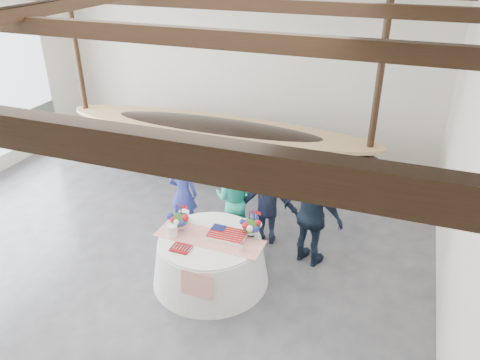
% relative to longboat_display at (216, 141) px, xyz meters
% --- Properties ---
extents(floor, '(10.00, 12.00, 0.01)m').
position_rel_longboat_display_xyz_m(floor, '(-0.04, -4.04, -0.91)').
color(floor, '#3D3D42').
rests_on(floor, ground).
extents(wall_back, '(10.00, 0.02, 4.50)m').
position_rel_longboat_display_xyz_m(wall_back, '(-0.04, 1.96, 1.34)').
color(wall_back, silver).
rests_on(wall_back, ground).
extents(wall_right, '(0.02, 12.00, 4.50)m').
position_rel_longboat_display_xyz_m(wall_right, '(4.96, -4.04, 1.34)').
color(wall_right, silver).
rests_on(wall_right, ground).
extents(pavilion_structure, '(9.80, 11.76, 4.50)m').
position_rel_longboat_display_xyz_m(pavilion_structure, '(-0.04, -3.32, 3.10)').
color(pavilion_structure, black).
rests_on(pavilion_structure, ground).
extents(longboat_display, '(7.58, 1.52, 1.42)m').
position_rel_longboat_display_xyz_m(longboat_display, '(0.00, 0.00, 0.00)').
color(longboat_display, black).
rests_on(longboat_display, ground).
extents(banquet_table, '(1.92, 1.92, 0.82)m').
position_rel_longboat_display_xyz_m(banquet_table, '(1.41, -3.56, -0.50)').
color(banquet_table, silver).
rests_on(banquet_table, ground).
extents(tabletop_items, '(1.79, 0.99, 0.40)m').
position_rel_longboat_display_xyz_m(tabletop_items, '(1.39, -3.43, 0.06)').
color(tabletop_items, red).
rests_on(tabletop_items, banquet_table).
extents(guest_woman_blue, '(0.59, 0.43, 1.50)m').
position_rel_longboat_display_xyz_m(guest_woman_blue, '(0.29, -2.27, -0.16)').
color(guest_woman_blue, navy).
rests_on(guest_woman_blue, ground).
extents(guest_woman_teal, '(0.81, 0.64, 1.62)m').
position_rel_longboat_display_xyz_m(guest_woman_teal, '(1.33, -2.21, -0.10)').
color(guest_woman_teal, '#21AF92').
rests_on(guest_woman_teal, ground).
extents(guest_man_left, '(1.21, 0.81, 1.74)m').
position_rel_longboat_display_xyz_m(guest_man_left, '(1.94, -2.13, -0.04)').
color(guest_man_left, black).
rests_on(guest_man_left, ground).
extents(guest_man_right, '(1.21, 0.81, 1.91)m').
position_rel_longboat_display_xyz_m(guest_man_right, '(2.84, -2.51, 0.05)').
color(guest_man_right, black).
rests_on(guest_man_right, ground).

